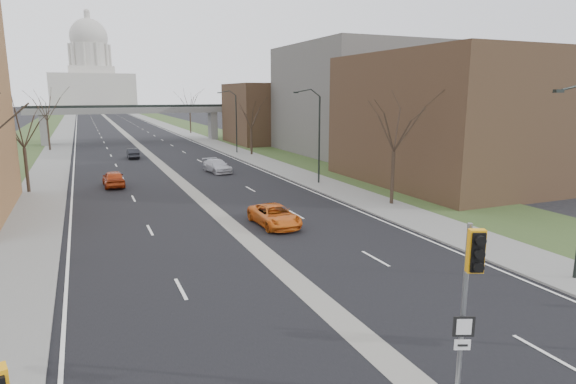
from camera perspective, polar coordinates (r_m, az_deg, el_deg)
road_surface at (r=158.38m, az=-20.27°, el=7.86°), size 20.00×600.00×0.01m
median_strip at (r=158.38m, az=-20.27°, el=7.86°), size 1.20×600.00×0.02m
sidewalk_right at (r=159.47m, az=-15.93°, el=8.17°), size 4.00×600.00×0.12m
sidewalk_left at (r=158.19m, az=-24.64°, el=7.54°), size 4.00×600.00×0.12m
grass_verge_right at (r=160.35m, az=-13.78°, el=8.29°), size 8.00×600.00×0.10m
grass_verge_left at (r=158.44m, az=-26.82°, el=7.36°), size 8.00×600.00×0.10m
commercial_block_near at (r=48.46m, az=19.09°, el=8.16°), size 16.00×20.00×12.00m
commercial_block_mid at (r=70.14m, az=8.28°, el=10.76°), size 18.00×22.00×15.00m
commercial_block_far at (r=83.73m, az=-1.85°, el=9.28°), size 14.00×14.00×10.00m
pedestrian_bridge at (r=88.41m, az=-17.88°, el=8.76°), size 34.00×3.00×6.45m
capitol at (r=328.20m, az=-22.23°, el=12.55°), size 48.00×42.00×55.75m
streetlight_mid at (r=44.43m, az=2.82°, el=9.75°), size 2.61×0.20×8.70m
streetlight_far at (r=68.75m, az=-6.85°, el=10.33°), size 2.61×0.20×8.70m
tree_left_b at (r=46.21m, az=-29.07°, el=7.49°), size 6.75×6.75×8.81m
tree_left_c at (r=80.07m, az=-26.81°, el=9.42°), size 7.65×7.65×9.99m
tree_right_a at (r=36.86m, az=12.58°, el=8.61°), size 7.20×7.20×9.40m
tree_right_b at (r=66.53m, az=-4.40°, el=9.36°), size 6.30×6.30×8.22m
tree_right_c at (r=105.15m, az=-11.60°, el=10.64°), size 7.65×7.65×9.99m
signal_pole_median at (r=13.54m, az=20.75°, el=-10.12°), size 0.73×0.85×5.08m
car_left_near at (r=46.81m, az=-19.97°, el=1.52°), size 1.87×4.44×1.50m
car_left_far at (r=66.71m, az=-17.91°, el=4.39°), size 1.45×3.99×1.31m
car_right_near at (r=31.01m, az=-1.61°, el=-2.80°), size 2.38×4.91×1.35m
car_right_mid at (r=52.62m, az=-8.40°, el=3.08°), size 2.56×5.00×1.39m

